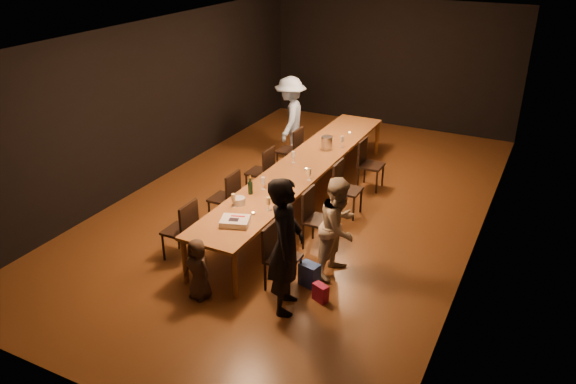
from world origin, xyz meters
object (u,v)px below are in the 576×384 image
at_px(chair_right_0, 283,258).
at_px(chair_right_3, 371,165).
at_px(woman_birthday, 286,246).
at_px(plate_stack, 239,201).
at_px(chair_left_1, 224,198).
at_px(chair_left_3, 289,150).
at_px(woman_tan, 339,227).
at_px(chair_left_2, 260,172).
at_px(champagne_bottle, 250,185).
at_px(child, 198,269).
at_px(chair_left_0, 179,230).
at_px(man_blue, 290,118).
at_px(birthday_cake, 235,221).
at_px(chair_right_1, 319,220).
at_px(chair_right_2, 348,189).
at_px(ice_bucket, 327,143).
at_px(table, 302,168).

height_order(chair_right_0, chair_right_3, same).
bearing_deg(woman_birthday, plate_stack, 33.04).
relative_size(chair_left_1, chair_left_3, 1.00).
relative_size(chair_left_1, woman_tan, 0.64).
height_order(chair_left_2, champagne_bottle, champagne_bottle).
bearing_deg(plate_stack, child, -83.17).
xyz_separation_m(chair_right_0, chair_left_0, (-1.70, 0.00, 0.00)).
distance_m(plate_stack, champagne_bottle, 0.40).
bearing_deg(man_blue, woman_birthday, 9.39).
bearing_deg(chair_left_0, champagne_bottle, -31.73).
bearing_deg(chair_left_1, birthday_cake, -140.74).
relative_size(chair_right_1, plate_stack, 4.92).
distance_m(woman_birthday, birthday_cake, 1.11).
bearing_deg(champagne_bottle, chair_left_0, -121.73).
height_order(chair_right_1, woman_birthday, woman_birthday).
bearing_deg(chair_right_2, chair_right_0, -0.00).
xyz_separation_m(chair_left_2, plate_stack, (0.65, -1.78, 0.34)).
height_order(child, champagne_bottle, champagne_bottle).
relative_size(chair_left_1, man_blue, 0.54).
distance_m(chair_right_2, chair_left_1, 2.08).
xyz_separation_m(chair_right_3, child, (-0.89, -4.29, -0.03)).
distance_m(chair_left_3, woman_birthday, 4.45).
bearing_deg(woman_tan, chair_left_0, 114.62).
relative_size(chair_left_0, birthday_cake, 1.99).
distance_m(chair_left_2, child, 3.20).
bearing_deg(champagne_bottle, woman_tan, -11.89).
bearing_deg(chair_right_2, ice_bucket, -139.30).
xyz_separation_m(chair_left_2, man_blue, (-0.33, 1.89, 0.40)).
height_order(table, chair_left_1, chair_left_1).
relative_size(table, chair_left_2, 6.45).
bearing_deg(table, woman_tan, -51.57).
distance_m(chair_left_1, plate_stack, 0.93).
xyz_separation_m(chair_right_0, woman_tan, (0.52, 0.67, 0.27)).
bearing_deg(chair_right_2, man_blue, -133.07).
relative_size(chair_left_0, chair_left_3, 1.00).
xyz_separation_m(chair_right_0, chair_left_2, (-1.70, 2.40, 0.00)).
xyz_separation_m(chair_left_0, ice_bucket, (0.91, 3.32, 0.40)).
bearing_deg(child, chair_right_2, 84.34).
bearing_deg(chair_right_3, chair_left_3, -90.00).
relative_size(chair_right_3, birthday_cake, 1.99).
bearing_deg(child, chair_left_2, 115.06).
relative_size(table, chair_right_1, 6.45).
distance_m(chair_right_3, woman_tan, 2.98).
xyz_separation_m(chair_left_2, ice_bucket, (0.91, 0.92, 0.40)).
bearing_deg(chair_right_0, chair_right_1, 180.00).
xyz_separation_m(man_blue, plate_stack, (0.98, -3.67, -0.06)).
height_order(table, child, child).
bearing_deg(chair_right_3, chair_left_1, -35.31).
relative_size(chair_right_2, chair_left_2, 1.00).
distance_m(chair_right_2, chair_left_2, 1.70).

